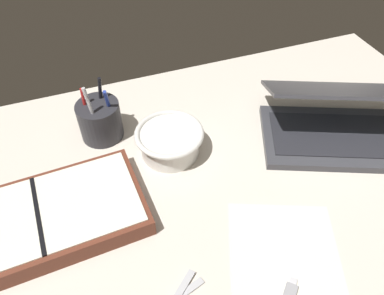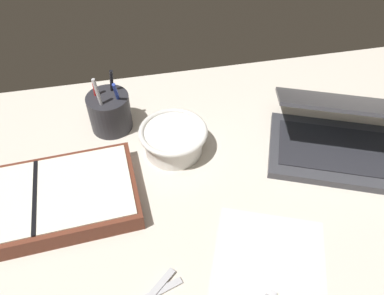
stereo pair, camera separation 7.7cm
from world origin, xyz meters
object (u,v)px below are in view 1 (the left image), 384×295
Objects in this scene: pen_cup at (100,120)px; planner at (41,220)px; bowl at (170,141)px; laptop at (337,121)px.

planner is (-15.67, -21.67, -2.57)cm from pen_cup.
bowl is at bearing -39.55° from pen_cup.
pen_cup is (-13.41, 11.07, 1.11)cm from bowl.
laptop is 67.57cm from planner.
pen_cup reaches higher than planner.
bowl reaches higher than planner.
laptop is at bearing -11.82° from bowl.
laptop is 2.56× the size of pen_cup.
planner is (-29.08, -10.59, -1.46)cm from bowl.
pen_cup is at bearing 140.45° from bowl.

